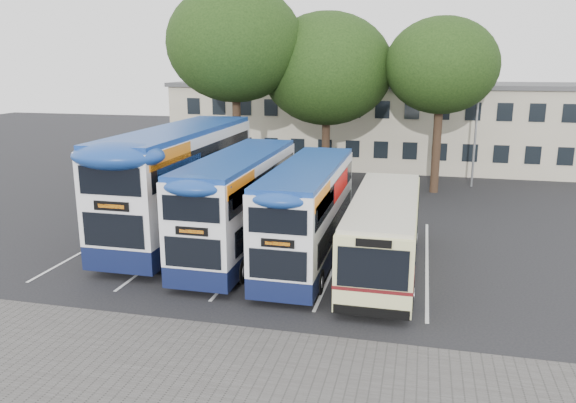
% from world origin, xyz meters
% --- Properties ---
extents(ground, '(120.00, 120.00, 0.00)m').
position_xyz_m(ground, '(0.00, 0.00, 0.00)').
color(ground, black).
rests_on(ground, ground).
extents(paving_strip, '(40.00, 6.00, 0.01)m').
position_xyz_m(paving_strip, '(-2.00, -5.00, 0.01)').
color(paving_strip, '#595654').
rests_on(paving_strip, ground).
extents(bay_lines, '(14.12, 11.00, 0.01)m').
position_xyz_m(bay_lines, '(-3.75, 5.00, 0.01)').
color(bay_lines, silver).
rests_on(bay_lines, ground).
extents(depot_building, '(32.40, 8.40, 6.20)m').
position_xyz_m(depot_building, '(0.00, 26.99, 3.15)').
color(depot_building, '#B6AD93').
rests_on(depot_building, ground).
extents(lamp_post, '(0.25, 1.05, 9.06)m').
position_xyz_m(lamp_post, '(6.00, 19.97, 5.08)').
color(lamp_post, gray).
rests_on(lamp_post, ground).
extents(tree_left, '(8.08, 8.08, 12.21)m').
position_xyz_m(tree_left, '(-8.27, 16.01, 8.76)').
color(tree_left, black).
rests_on(tree_left, ground).
extents(tree_mid, '(8.10, 8.10, 10.74)m').
position_xyz_m(tree_mid, '(-3.17, 18.47, 7.28)').
color(tree_mid, black).
rests_on(tree_mid, ground).
extents(tree_right, '(6.55, 6.55, 10.29)m').
position_xyz_m(tree_right, '(3.65, 17.86, 7.48)').
color(tree_right, black).
rests_on(tree_right, ground).
extents(bus_dd_left, '(2.85, 11.74, 4.89)m').
position_xyz_m(bus_dd_left, '(-7.60, 6.20, 2.70)').
color(bus_dd_left, '#11193E').
rests_on(bus_dd_left, ground).
extents(bus_dd_mid, '(2.39, 9.85, 4.10)m').
position_xyz_m(bus_dd_mid, '(-4.31, 4.51, 2.26)').
color(bus_dd_mid, '#11193E').
rests_on(bus_dd_mid, ground).
extents(bus_dd_right, '(2.27, 9.36, 3.90)m').
position_xyz_m(bus_dd_right, '(-1.38, 4.05, 2.15)').
color(bus_dd_right, '#11193E').
rests_on(bus_dd_right, ground).
extents(bus_single, '(2.44, 9.60, 2.86)m').
position_xyz_m(bus_single, '(1.59, 3.88, 1.62)').
color(bus_single, beige).
rests_on(bus_single, ground).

